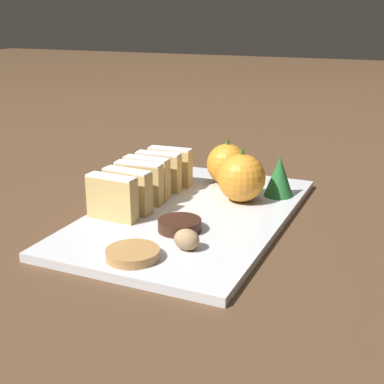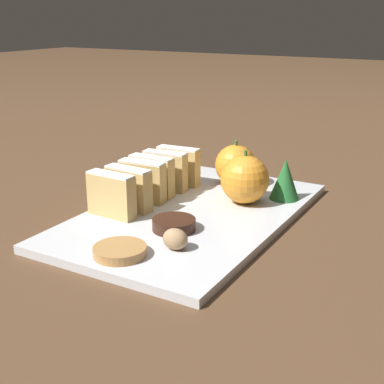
{
  "view_description": "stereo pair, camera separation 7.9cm",
  "coord_description": "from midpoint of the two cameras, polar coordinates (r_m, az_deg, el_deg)",
  "views": [
    {
      "loc": [
        0.3,
        -0.68,
        0.29
      ],
      "look_at": [
        0.0,
        0.0,
        0.04
      ],
      "focal_mm": 50.0,
      "sensor_mm": 36.0,
      "label": 1
    },
    {
      "loc": [
        0.37,
        -0.65,
        0.29
      ],
      "look_at": [
        0.0,
        0.0,
        0.04
      ],
      "focal_mm": 50.0,
      "sensor_mm": 36.0,
      "label": 2
    }
  ],
  "objects": [
    {
      "name": "ground_plane",
      "position": [
        0.8,
        2.81,
        -2.9
      ],
      "size": [
        6.0,
        6.0,
        0.0
      ],
      "primitive_type": "plane",
      "color": "#513823"
    },
    {
      "name": "serving_platter",
      "position": [
        0.8,
        2.82,
        -2.5
      ],
      "size": [
        0.27,
        0.44,
        0.01
      ],
      "color": "silver",
      "rests_on": "ground_plane"
    },
    {
      "name": "stollen_slice_front",
      "position": [
        0.77,
        -5.73,
        -0.37
      ],
      "size": [
        0.08,
        0.02,
        0.06
      ],
      "color": "tan",
      "rests_on": "serving_platter"
    },
    {
      "name": "stollen_slice_second",
      "position": [
        0.79,
        -3.99,
        0.31
      ],
      "size": [
        0.08,
        0.03,
        0.06
      ],
      "color": "tan",
      "rests_on": "serving_platter"
    },
    {
      "name": "stollen_slice_third",
      "position": [
        0.82,
        -2.81,
        1.01
      ],
      "size": [
        0.08,
        0.03,
        0.06
      ],
      "color": "tan",
      "rests_on": "serving_platter"
    },
    {
      "name": "stollen_slice_fourth",
      "position": [
        0.85,
        -1.72,
        1.67
      ],
      "size": [
        0.07,
        0.02,
        0.06
      ],
      "color": "tan",
      "rests_on": "serving_platter"
    },
    {
      "name": "stollen_slice_fifth",
      "position": [
        0.88,
        -0.36,
        2.23
      ],
      "size": [
        0.08,
        0.03,
        0.06
      ],
      "color": "tan",
      "rests_on": "serving_platter"
    },
    {
      "name": "stollen_slice_sixth",
      "position": [
        0.91,
        0.98,
        2.75
      ],
      "size": [
        0.08,
        0.03,
        0.06
      ],
      "color": "tan",
      "rests_on": "serving_platter"
    },
    {
      "name": "orange_near",
      "position": [
        0.83,
        8.36,
        1.31
      ],
      "size": [
        0.08,
        0.08,
        0.08
      ],
      "color": "orange",
      "rests_on": "serving_platter"
    },
    {
      "name": "orange_far",
      "position": [
        0.91,
        7.22,
        2.82
      ],
      "size": [
        0.07,
        0.07,
        0.08
      ],
      "color": "orange",
      "rests_on": "serving_platter"
    },
    {
      "name": "walnut",
      "position": [
        0.67,
        1.59,
        -5.11
      ],
      "size": [
        0.03,
        0.03,
        0.03
      ],
      "color": "tan",
      "rests_on": "serving_platter"
    },
    {
      "name": "chocolate_cookie",
      "position": [
        0.73,
        1.17,
        -3.53
      ],
      "size": [
        0.06,
        0.06,
        0.02
      ],
      "color": "#381E14",
      "rests_on": "serving_platter"
    },
    {
      "name": "gingerbread_cookie",
      "position": [
        0.65,
        -3.96,
        -6.45
      ],
      "size": [
        0.07,
        0.07,
        0.01
      ],
      "color": "#B27F47",
      "rests_on": "serving_platter"
    },
    {
      "name": "evergreen_sprig",
      "position": [
        0.86,
        12.5,
        1.32
      ],
      "size": [
        0.05,
        0.05,
        0.07
      ],
      "color": "#23662D",
      "rests_on": "serving_platter"
    }
  ]
}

